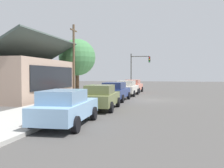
{
  "coord_description": "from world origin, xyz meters",
  "views": [
    {
      "loc": [
        -22.81,
        -1.55,
        2.27
      ],
      "look_at": [
        0.46,
        3.46,
        1.37
      ],
      "focal_mm": 41.6,
      "sensor_mm": 36.0,
      "label": 1
    }
  ],
  "objects_px": {
    "car_navy": "(115,91)",
    "traffic_light_main": "(138,66)",
    "car_olive": "(101,97)",
    "car_coral": "(133,86)",
    "shade_tree": "(77,57)",
    "car_ivory": "(127,88)",
    "car_skyblue": "(66,107)",
    "fire_hydrant_red": "(115,90)",
    "utility_pole_wooden": "(74,59)"
  },
  "relations": [
    {
      "from": "car_navy",
      "to": "traffic_light_main",
      "type": "height_order",
      "value": "traffic_light_main"
    },
    {
      "from": "car_olive",
      "to": "car_coral",
      "type": "bearing_deg",
      "value": -2.14
    },
    {
      "from": "shade_tree",
      "to": "traffic_light_main",
      "type": "height_order",
      "value": "shade_tree"
    },
    {
      "from": "car_navy",
      "to": "shade_tree",
      "type": "relative_size",
      "value": 0.76
    },
    {
      "from": "car_ivory",
      "to": "car_olive",
      "type": "bearing_deg",
      "value": -178.91
    },
    {
      "from": "car_skyblue",
      "to": "car_coral",
      "type": "relative_size",
      "value": 1.06
    },
    {
      "from": "car_olive",
      "to": "traffic_light_main",
      "type": "height_order",
      "value": "traffic_light_main"
    },
    {
      "from": "traffic_light_main",
      "to": "fire_hydrant_red",
      "type": "relative_size",
      "value": 7.32
    },
    {
      "from": "utility_pole_wooden",
      "to": "fire_hydrant_red",
      "type": "bearing_deg",
      "value": -60.13
    },
    {
      "from": "car_ivory",
      "to": "utility_pole_wooden",
      "type": "height_order",
      "value": "utility_pole_wooden"
    },
    {
      "from": "car_coral",
      "to": "fire_hydrant_red",
      "type": "bearing_deg",
      "value": 160.55
    },
    {
      "from": "utility_pole_wooden",
      "to": "car_coral",
      "type": "bearing_deg",
      "value": -42.18
    },
    {
      "from": "car_navy",
      "to": "car_ivory",
      "type": "bearing_deg",
      "value": -0.18
    },
    {
      "from": "car_coral",
      "to": "utility_pole_wooden",
      "type": "distance_m",
      "value": 8.82
    },
    {
      "from": "shade_tree",
      "to": "traffic_light_main",
      "type": "relative_size",
      "value": 1.23
    },
    {
      "from": "car_ivory",
      "to": "fire_hydrant_red",
      "type": "relative_size",
      "value": 6.78
    },
    {
      "from": "car_skyblue",
      "to": "shade_tree",
      "type": "xyz_separation_m",
      "value": [
        18.1,
        5.99,
        3.41
      ]
    },
    {
      "from": "car_coral",
      "to": "traffic_light_main",
      "type": "bearing_deg",
      "value": 1.07
    },
    {
      "from": "car_navy",
      "to": "car_ivory",
      "type": "height_order",
      "value": "same"
    },
    {
      "from": "car_navy",
      "to": "traffic_light_main",
      "type": "bearing_deg",
      "value": 0.24
    },
    {
      "from": "shade_tree",
      "to": "utility_pole_wooden",
      "type": "distance_m",
      "value": 2.84
    },
    {
      "from": "traffic_light_main",
      "to": "utility_pole_wooden",
      "type": "height_order",
      "value": "utility_pole_wooden"
    },
    {
      "from": "car_coral",
      "to": "utility_pole_wooden",
      "type": "bearing_deg",
      "value": 140.34
    },
    {
      "from": "car_ivory",
      "to": "shade_tree",
      "type": "xyz_separation_m",
      "value": [
        1.61,
        6.14,
        3.41
      ]
    },
    {
      "from": "traffic_light_main",
      "to": "shade_tree",
      "type": "bearing_deg",
      "value": 142.21
    },
    {
      "from": "car_skyblue",
      "to": "car_navy",
      "type": "xyz_separation_m",
      "value": [
        10.9,
        -0.01,
        0.0
      ]
    },
    {
      "from": "traffic_light_main",
      "to": "utility_pole_wooden",
      "type": "relative_size",
      "value": 0.69
    },
    {
      "from": "traffic_light_main",
      "to": "car_coral",
      "type": "bearing_deg",
      "value": 178.55
    },
    {
      "from": "car_skyblue",
      "to": "fire_hydrant_red",
      "type": "relative_size",
      "value": 6.67
    },
    {
      "from": "shade_tree",
      "to": "car_navy",
      "type": "bearing_deg",
      "value": -140.17
    },
    {
      "from": "car_ivory",
      "to": "utility_pole_wooden",
      "type": "bearing_deg",
      "value": 102.44
    },
    {
      "from": "car_coral",
      "to": "fire_hydrant_red",
      "type": "height_order",
      "value": "car_coral"
    },
    {
      "from": "car_skyblue",
      "to": "car_olive",
      "type": "distance_m",
      "value": 5.33
    },
    {
      "from": "shade_tree",
      "to": "car_skyblue",
      "type": "bearing_deg",
      "value": -161.67
    },
    {
      "from": "shade_tree",
      "to": "utility_pole_wooden",
      "type": "height_order",
      "value": "utility_pole_wooden"
    },
    {
      "from": "car_olive",
      "to": "car_navy",
      "type": "distance_m",
      "value": 5.58
    },
    {
      "from": "traffic_light_main",
      "to": "utility_pole_wooden",
      "type": "xyz_separation_m",
      "value": [
        -10.85,
        5.66,
        0.44
      ]
    },
    {
      "from": "car_coral",
      "to": "car_skyblue",
      "type": "bearing_deg",
      "value": -177.92
    },
    {
      "from": "car_coral",
      "to": "utility_pole_wooden",
      "type": "xyz_separation_m",
      "value": [
        -6.11,
        5.54,
        3.11
      ]
    },
    {
      "from": "utility_pole_wooden",
      "to": "fire_hydrant_red",
      "type": "height_order",
      "value": "utility_pole_wooden"
    },
    {
      "from": "car_skyblue",
      "to": "utility_pole_wooden",
      "type": "bearing_deg",
      "value": 16.87
    },
    {
      "from": "car_navy",
      "to": "utility_pole_wooden",
      "type": "bearing_deg",
      "value": 51.73
    },
    {
      "from": "car_ivory",
      "to": "fire_hydrant_red",
      "type": "xyz_separation_m",
      "value": [
        1.16,
        1.52,
        -0.32
      ]
    },
    {
      "from": "car_skyblue",
      "to": "traffic_light_main",
      "type": "distance_m",
      "value": 26.33
    },
    {
      "from": "utility_pole_wooden",
      "to": "car_navy",
      "type": "bearing_deg",
      "value": -129.55
    },
    {
      "from": "traffic_light_main",
      "to": "utility_pole_wooden",
      "type": "bearing_deg",
      "value": 152.45
    },
    {
      "from": "fire_hydrant_red",
      "to": "car_coral",
      "type": "bearing_deg",
      "value": -21.97
    },
    {
      "from": "car_olive",
      "to": "car_navy",
      "type": "relative_size",
      "value": 0.94
    },
    {
      "from": "car_olive",
      "to": "fire_hydrant_red",
      "type": "relative_size",
      "value": 6.43
    },
    {
      "from": "car_olive",
      "to": "car_ivory",
      "type": "relative_size",
      "value": 0.95
    }
  ]
}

